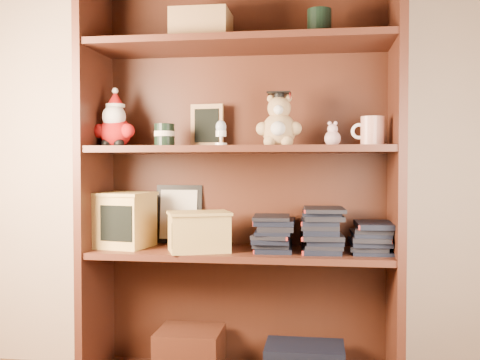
% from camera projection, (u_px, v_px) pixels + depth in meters
% --- Properties ---
extents(bookcase, '(1.20, 0.35, 1.60)m').
position_uv_depth(bookcase, '(241.00, 190.00, 2.21)').
color(bookcase, '#462014').
rests_on(bookcase, ground).
extents(shelf_lower, '(1.14, 0.33, 0.02)m').
position_uv_depth(shelf_lower, '(240.00, 253.00, 2.17)').
color(shelf_lower, '#462014').
rests_on(shelf_lower, ground).
extents(shelf_upper, '(1.14, 0.33, 0.02)m').
position_uv_depth(shelf_upper, '(240.00, 149.00, 2.16)').
color(shelf_upper, '#462014').
rests_on(shelf_upper, ground).
extents(santa_plush, '(0.17, 0.12, 0.24)m').
position_uv_depth(santa_plush, '(115.00, 125.00, 2.22)').
color(santa_plush, '#A50F0F').
rests_on(santa_plush, shelf_upper).
extents(teachers_tin, '(0.08, 0.08, 0.09)m').
position_uv_depth(teachers_tin, '(164.00, 135.00, 2.20)').
color(teachers_tin, black).
rests_on(teachers_tin, shelf_upper).
extents(chalkboard_plaque, '(0.14, 0.08, 0.18)m').
position_uv_depth(chalkboard_plaque, '(207.00, 126.00, 2.29)').
color(chalkboard_plaque, '#9E7547').
rests_on(chalkboard_plaque, shelf_upper).
extents(egg_cup, '(0.04, 0.04, 0.09)m').
position_uv_depth(egg_cup, '(221.00, 132.00, 2.09)').
color(egg_cup, white).
rests_on(egg_cup, shelf_upper).
extents(grad_teddy_bear, '(0.17, 0.15, 0.21)m').
position_uv_depth(grad_teddy_bear, '(279.00, 125.00, 2.13)').
color(grad_teddy_bear, tan).
rests_on(grad_teddy_bear, shelf_upper).
extents(pink_figurine, '(0.06, 0.06, 0.10)m').
position_uv_depth(pink_figurine, '(333.00, 136.00, 2.10)').
color(pink_figurine, '#CFA0A0').
rests_on(pink_figurine, shelf_upper).
extents(teacher_mug, '(0.12, 0.09, 0.11)m').
position_uv_depth(teacher_mug, '(372.00, 131.00, 2.08)').
color(teacher_mug, silver).
rests_on(teacher_mug, shelf_upper).
extents(certificate_frame, '(0.19, 0.05, 0.24)m').
position_uv_depth(certificate_frame, '(179.00, 214.00, 2.34)').
color(certificate_frame, black).
rests_on(certificate_frame, shelf_lower).
extents(treats_box, '(0.23, 0.23, 0.22)m').
position_uv_depth(treats_box, '(125.00, 219.00, 2.23)').
color(treats_box, tan).
rests_on(treats_box, shelf_lower).
extents(pencils_box, '(0.27, 0.24, 0.15)m').
position_uv_depth(pencils_box, '(199.00, 231.00, 2.12)').
color(pencils_box, tan).
rests_on(pencils_box, shelf_lower).
extents(book_stack_left, '(0.14, 0.20, 0.13)m').
position_uv_depth(book_stack_left, '(273.00, 234.00, 2.15)').
color(book_stack_left, black).
rests_on(book_stack_left, shelf_lower).
extents(book_stack_mid, '(0.14, 0.20, 0.16)m').
position_uv_depth(book_stack_mid, '(322.00, 231.00, 2.12)').
color(book_stack_mid, black).
rests_on(book_stack_mid, shelf_lower).
extents(book_stack_right, '(0.14, 0.20, 0.11)m').
position_uv_depth(book_stack_right, '(372.00, 238.00, 2.09)').
color(book_stack_right, black).
rests_on(book_stack_right, shelf_lower).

